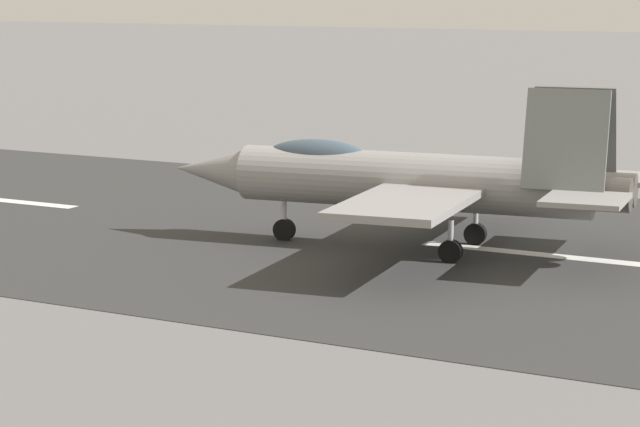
# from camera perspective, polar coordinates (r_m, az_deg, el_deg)

# --- Properties ---
(ground_plane) EXTENTS (400.00, 400.00, 0.00)m
(ground_plane) POSITION_cam_1_polar(r_m,az_deg,el_deg) (43.94, 10.53, -1.89)
(ground_plane) COLOR slate
(runway_strip) EXTENTS (240.00, 26.00, 0.02)m
(runway_strip) POSITION_cam_1_polar(r_m,az_deg,el_deg) (43.94, 10.55, -1.87)
(runway_strip) COLOR #323232
(runway_strip) RESTS_ON ground
(fighter_jet) EXTENTS (16.65, 14.37, 5.62)m
(fighter_jet) POSITION_cam_1_polar(r_m,az_deg,el_deg) (44.13, 4.02, 1.51)
(fighter_jet) COLOR gray
(fighter_jet) RESTS_ON ground
(marker_cone_mid) EXTENTS (0.44, 0.44, 0.55)m
(marker_cone_mid) POSITION_cam_1_polar(r_m,az_deg,el_deg) (57.62, 6.11, 1.30)
(marker_cone_mid) COLOR orange
(marker_cone_mid) RESTS_ON ground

